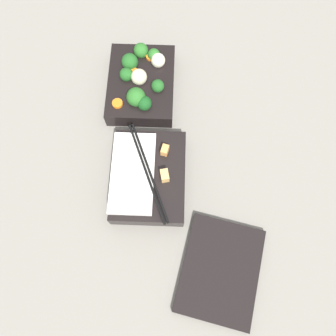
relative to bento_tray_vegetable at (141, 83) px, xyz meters
The scene contains 4 objects.
ground_plane 0.13m from the bento_tray_vegetable, ahead, with size 3.00×3.00×0.00m, color gray.
bento_tray_vegetable is the anchor object (origin of this frame).
bento_tray_rice 0.23m from the bento_tray_vegetable, ahead, with size 0.22×0.15×0.07m.
bento_lid 0.46m from the bento_tray_vegetable, 23.74° to the left, with size 0.20×0.15×0.01m, color black.
Camera 1 is at (0.33, 0.07, 0.70)m, focal length 35.00 mm.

